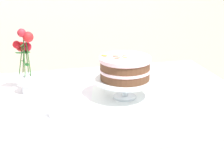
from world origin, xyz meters
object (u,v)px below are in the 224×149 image
Objects in this scene: teacup at (57,113)px; dining_table at (105,117)px; flower_vase at (26,63)px; layer_cake at (125,68)px; cake_stand at (125,82)px.

dining_table is at bearing 31.45° from teacup.
flower_vase reaches higher than teacup.
layer_cake is (0.10, -0.00, 0.24)m from dining_table.
teacup is at bearing -148.55° from dining_table.
flower_vase is at bearing 157.10° from layer_cake.
flower_vase reaches higher than layer_cake.
teacup reaches higher than dining_table.
dining_table is 0.20m from cake_stand.
cake_stand is 2.43× the size of teacup.
layer_cake is 0.39m from teacup.
dining_table is 11.72× the size of teacup.
flower_vase reaches higher than cake_stand.
dining_table is at bearing 179.08° from cake_stand.
layer_cake is 0.73× the size of flower_vase.
cake_stand is 0.49m from flower_vase.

